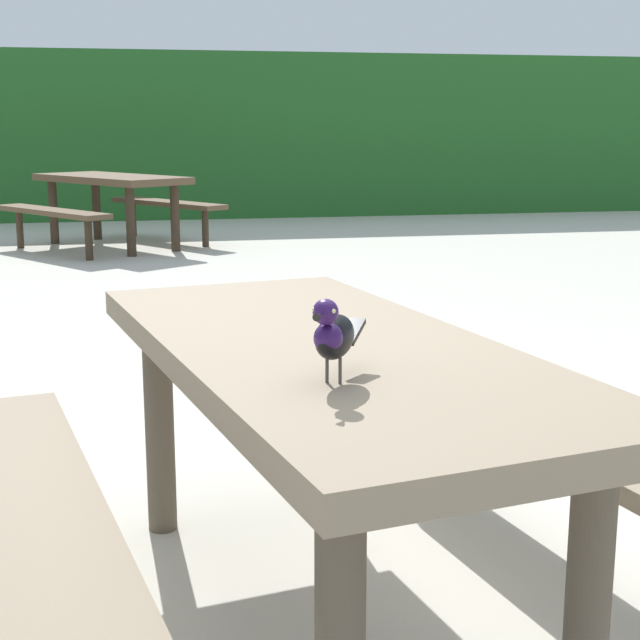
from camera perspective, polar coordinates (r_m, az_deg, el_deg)
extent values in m
plane|color=beige|center=(2.87, 5.50, -14.36)|extent=(60.00, 60.00, 0.00)
cube|color=#235B23|center=(13.36, -8.40, 10.97)|extent=(28.00, 1.34, 2.19)
cube|color=#84725B|center=(2.31, 0.35, -2.09)|extent=(1.08, 1.91, 0.07)
cylinder|color=brown|center=(2.00, 15.89, -16.19)|extent=(0.09, 0.09, 0.67)
cylinder|color=brown|center=(2.99, -9.68, -6.43)|extent=(0.09, 0.09, 0.67)
cylinder|color=brown|center=(3.14, -0.12, -5.36)|extent=(0.09, 0.09, 0.67)
cube|color=#84725B|center=(2.24, -16.70, -10.86)|extent=(0.60, 1.73, 0.05)
cylinder|color=brown|center=(2.92, -17.77, -10.19)|extent=(0.07, 0.07, 0.39)
cube|color=#84725B|center=(2.73, 14.11, -6.60)|extent=(0.60, 1.73, 0.05)
cylinder|color=brown|center=(3.31, 7.31, -7.08)|extent=(0.07, 0.07, 0.39)
ellipsoid|color=black|center=(1.91, 0.90, -1.03)|extent=(0.14, 0.16, 0.09)
ellipsoid|color=#2D144C|center=(1.87, 0.52, -1.10)|extent=(0.09, 0.09, 0.06)
sphere|color=#2D144C|center=(1.84, 0.34, 0.49)|extent=(0.05, 0.05, 0.05)
sphere|color=#EAE08C|center=(1.83, 0.80, 0.54)|extent=(0.01, 0.01, 0.01)
sphere|color=#EAE08C|center=(1.84, -0.35, 0.62)|extent=(0.01, 0.01, 0.01)
cone|color=black|center=(1.81, -0.07, 0.25)|extent=(0.03, 0.03, 0.02)
cube|color=black|center=(2.03, 1.93, -0.69)|extent=(0.08, 0.10, 0.04)
cylinder|color=#47423D|center=(1.92, 1.22, -3.09)|extent=(0.01, 0.01, 0.05)
cylinder|color=#47423D|center=(1.93, 0.43, -3.02)|extent=(0.01, 0.01, 0.05)
cube|color=brown|center=(9.97, -12.54, 8.34)|extent=(1.65, 1.91, 0.07)
cylinder|color=#382B1D|center=(9.27, -11.38, 5.85)|extent=(0.09, 0.09, 0.67)
cylinder|color=#382B1D|center=(9.58, -8.76, 6.13)|extent=(0.09, 0.09, 0.67)
cylinder|color=#382B1D|center=(10.45, -15.82, 6.28)|extent=(0.09, 0.09, 0.67)
cylinder|color=#382B1D|center=(10.73, -13.36, 6.54)|extent=(0.09, 0.09, 0.67)
cube|color=brown|center=(9.62, -15.94, 6.32)|extent=(1.20, 1.57, 0.05)
cylinder|color=#382B1D|center=(9.10, -13.81, 4.74)|extent=(0.07, 0.07, 0.39)
cylinder|color=#382B1D|center=(10.20, -17.71, 5.26)|extent=(0.07, 0.07, 0.39)
cube|color=brown|center=(10.40, -9.24, 6.99)|extent=(1.20, 1.57, 0.05)
cylinder|color=#382B1D|center=(9.91, -6.95, 5.55)|extent=(0.07, 0.07, 0.39)
cylinder|color=#382B1D|center=(10.93, -11.24, 5.99)|extent=(0.07, 0.07, 0.39)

